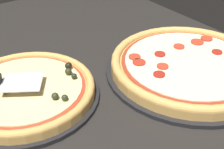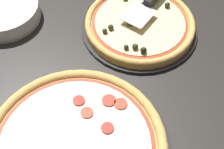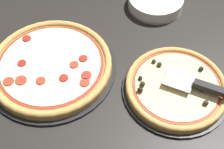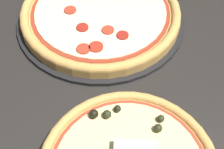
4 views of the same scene
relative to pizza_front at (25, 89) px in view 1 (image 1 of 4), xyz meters
The scene contains 5 objects.
ground_plane 10.36cm from the pizza_front, 36.34° to the left, with size 142.10×120.69×3.60cm, color black.
pizza_pan_front 1.98cm from the pizza_front, 143.63° to the right, with size 33.91×33.91×1.00cm, color black.
pizza_front is the anchor object (origin of this frame).
pizza_pan_back 41.20cm from the pizza_front, 69.41° to the left, with size 42.86×42.86×1.00cm, color black.
pizza_back 41.14cm from the pizza_front, 69.44° to the left, with size 40.29×40.29×3.29cm.
Camera 1 is at (50.58, -23.12, 44.54)cm, focal length 50.00 mm.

